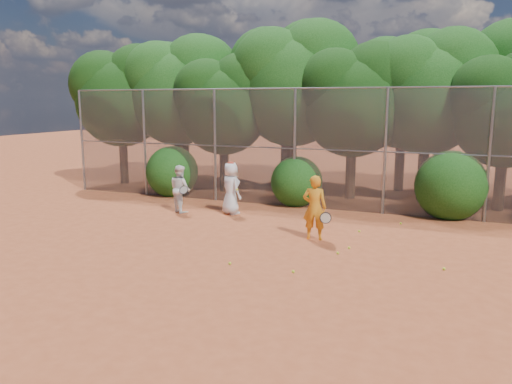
% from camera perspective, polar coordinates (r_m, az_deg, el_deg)
% --- Properties ---
extents(ground, '(80.00, 80.00, 0.00)m').
position_cam_1_polar(ground, '(11.49, -0.02, -7.84)').
color(ground, '#A44725').
rests_on(ground, ground).
extents(fence_back, '(20.05, 0.09, 4.03)m').
position_cam_1_polar(fence_back, '(16.73, 7.31, 5.02)').
color(fence_back, gray).
rests_on(fence_back, ground).
extents(tree_0, '(4.38, 3.81, 6.00)m').
position_cam_1_polar(tree_0, '(22.64, -15.05, 10.89)').
color(tree_0, black).
rests_on(tree_0, ground).
extents(tree_1, '(4.64, 4.03, 6.35)m').
position_cam_1_polar(tree_1, '(21.68, -8.84, 11.77)').
color(tree_1, black).
rests_on(tree_1, ground).
extents(tree_2, '(3.99, 3.47, 5.47)m').
position_cam_1_polar(tree_2, '(19.88, -3.56, 10.34)').
color(tree_2, black).
rests_on(tree_2, ground).
extents(tree_3, '(4.89, 4.26, 6.70)m').
position_cam_1_polar(tree_3, '(19.91, 4.41, 12.66)').
color(tree_3, black).
rests_on(tree_3, ground).
extents(tree_4, '(4.19, 3.64, 5.73)m').
position_cam_1_polar(tree_4, '(18.69, 11.24, 10.69)').
color(tree_4, black).
rests_on(tree_4, ground).
extents(tree_5, '(4.51, 3.92, 6.17)m').
position_cam_1_polar(tree_5, '(19.20, 19.23, 11.17)').
color(tree_5, black).
rests_on(tree_5, ground).
extents(tree_6, '(3.86, 3.36, 5.29)m').
position_cam_1_polar(tree_6, '(18.22, 26.89, 8.89)').
color(tree_6, black).
rests_on(tree_6, ground).
extents(tree_9, '(4.83, 4.20, 6.62)m').
position_cam_1_polar(tree_9, '(24.17, -8.10, 12.04)').
color(tree_9, black).
rests_on(tree_9, ground).
extents(tree_10, '(5.15, 4.48, 7.06)m').
position_cam_1_polar(tree_10, '(22.32, 3.66, 13.02)').
color(tree_10, black).
rests_on(tree_10, ground).
extents(tree_11, '(4.64, 4.03, 6.35)m').
position_cam_1_polar(tree_11, '(20.87, 16.69, 11.52)').
color(tree_11, black).
rests_on(tree_11, ground).
extents(bush_0, '(2.00, 2.00, 2.00)m').
position_cam_1_polar(bush_0, '(19.44, -9.56, 2.57)').
color(bush_0, '#154310').
rests_on(bush_0, ground).
extents(bush_1, '(1.80, 1.80, 1.80)m').
position_cam_1_polar(bush_1, '(17.40, 4.67, 1.44)').
color(bush_1, '#154310').
rests_on(bush_1, ground).
extents(bush_2, '(2.20, 2.20, 2.20)m').
position_cam_1_polar(bush_2, '(16.61, 21.38, 1.03)').
color(bush_2, '#154310').
rests_on(bush_2, ground).
extents(player_yellow, '(0.84, 0.52, 1.71)m').
position_cam_1_polar(player_yellow, '(13.08, 6.71, -1.78)').
color(player_yellow, orange).
rests_on(player_yellow, ground).
extents(player_teen, '(0.98, 0.90, 1.70)m').
position_cam_1_polar(player_teen, '(15.96, -2.88, 0.45)').
color(player_teen, white).
rests_on(player_teen, ground).
extents(player_white, '(0.95, 0.89, 1.55)m').
position_cam_1_polar(player_white, '(16.42, -8.65, 0.38)').
color(player_white, white).
rests_on(player_white, ground).
extents(ball_0, '(0.07, 0.07, 0.07)m').
position_cam_1_polar(ball_0, '(12.07, 9.33, -6.90)').
color(ball_0, yellow).
rests_on(ball_0, ground).
extents(ball_1, '(0.07, 0.07, 0.07)m').
position_cam_1_polar(ball_1, '(14.15, 11.72, -4.40)').
color(ball_1, yellow).
rests_on(ball_1, ground).
extents(ball_2, '(0.07, 0.07, 0.07)m').
position_cam_1_polar(ball_2, '(10.71, 4.28, -9.04)').
color(ball_2, yellow).
rests_on(ball_2, ground).
extents(ball_3, '(0.07, 0.07, 0.07)m').
position_cam_1_polar(ball_3, '(11.57, 20.69, -8.22)').
color(ball_3, yellow).
rests_on(ball_3, ground).
extents(ball_4, '(0.07, 0.07, 0.07)m').
position_cam_1_polar(ball_4, '(11.20, -3.01, -8.15)').
color(ball_4, yellow).
rests_on(ball_4, ground).
extents(ball_5, '(0.07, 0.07, 0.07)m').
position_cam_1_polar(ball_5, '(15.33, 16.21, -3.46)').
color(ball_5, yellow).
rests_on(ball_5, ground).
extents(ball_6, '(0.07, 0.07, 0.07)m').
position_cam_1_polar(ball_6, '(12.54, 10.58, -6.28)').
color(ball_6, yellow).
rests_on(ball_6, ground).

